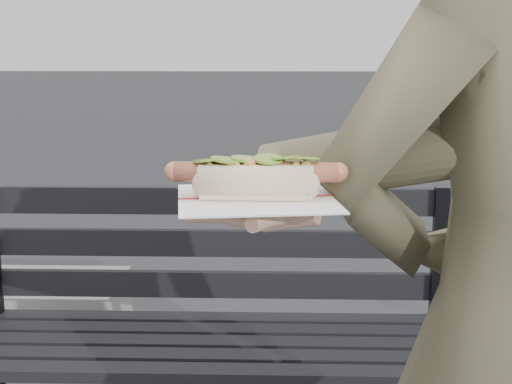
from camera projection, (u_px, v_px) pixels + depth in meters
park_bench at (204, 316)px, 2.04m from camera, size 1.50×0.44×0.88m
held_hotdog at (399, 158)px, 0.93m from camera, size 0.62×0.31×0.20m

